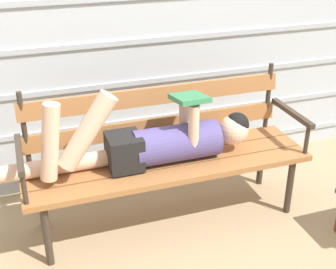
% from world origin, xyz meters
% --- Properties ---
extents(ground_plane, '(12.00, 12.00, 0.00)m').
position_xyz_m(ground_plane, '(0.00, 0.00, 0.00)').
color(ground_plane, tan).
extents(house_siding, '(4.87, 0.08, 2.33)m').
position_xyz_m(house_siding, '(0.00, 0.82, 1.17)').
color(house_siding, '#B2BCC6').
rests_on(house_siding, ground).
extents(park_bench, '(1.77, 0.50, 0.90)m').
position_xyz_m(park_bench, '(0.00, 0.23, 0.48)').
color(park_bench, '#9E6638').
rests_on(park_bench, ground).
extents(reclining_person, '(1.76, 0.26, 0.53)m').
position_xyz_m(reclining_person, '(-0.12, 0.15, 0.58)').
color(reclining_person, '#514784').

